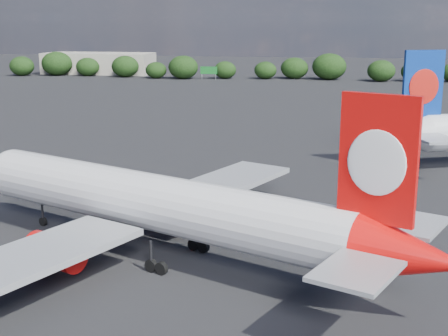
# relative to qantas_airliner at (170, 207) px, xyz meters

# --- Properties ---
(ground) EXTENTS (500.00, 500.00, 0.00)m
(ground) POSITION_rel_qantas_airliner_xyz_m (-11.65, 51.13, -4.97)
(ground) COLOR black
(ground) RESTS_ON ground
(qantas_airliner) EXTENTS (47.58, 45.86, 16.31)m
(qantas_airliner) POSITION_rel_qantas_airliner_xyz_m (0.00, 0.00, 0.00)
(qantas_airliner) COLOR silver
(qantas_airliner) RESTS_ON ground
(terminal_building) EXTENTS (42.00, 16.00, 8.00)m
(terminal_building) POSITION_rel_qantas_airliner_xyz_m (-76.65, 183.13, -0.97)
(terminal_building) COLOR gray
(terminal_building) RESTS_ON ground
(highway_sign) EXTENTS (6.00, 0.30, 4.50)m
(highway_sign) POSITION_rel_qantas_airliner_xyz_m (-29.65, 167.13, -1.84)
(highway_sign) COLOR #146622
(highway_sign) RESTS_ON ground
(billboard_yellow) EXTENTS (5.00, 0.30, 5.50)m
(billboard_yellow) POSITION_rel_qantas_airliner_xyz_m (0.35, 173.13, -1.10)
(billboard_yellow) COLOR yellow
(billboard_yellow) RESTS_ON ground
(horizon_treeline) EXTENTS (206.45, 15.93, 9.21)m
(horizon_treeline) POSITION_rel_qantas_airliner_xyz_m (-1.47, 171.15, -1.01)
(horizon_treeline) COLOR black
(horizon_treeline) RESTS_ON ground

